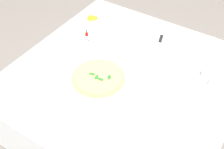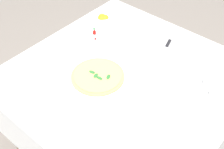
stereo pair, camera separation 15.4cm
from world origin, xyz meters
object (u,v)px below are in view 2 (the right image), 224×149
(coffee_cup_near_left, at_px, (211,85))
(dinner_knife, at_px, (166,48))
(citrus_bowl, at_px, (102,20))
(salt_shaker, at_px, (92,39))
(pepper_shaker, at_px, (96,33))
(napkin_folded, at_px, (166,50))
(coffee_cup_left_edge, at_px, (174,81))
(pizza_plate, at_px, (98,78))
(hot_sauce_bottle, at_px, (94,35))
(pizza, at_px, (98,76))

(coffee_cup_near_left, relative_size, dinner_knife, 0.67)
(citrus_bowl, relative_size, salt_shaker, 2.67)
(dinner_knife, bearing_deg, pepper_shaker, -85.29)
(napkin_folded, bearing_deg, pepper_shaker, -86.15)
(coffee_cup_left_edge, distance_m, salt_shaker, 0.56)
(pizza_plate, height_order, coffee_cup_near_left, coffee_cup_near_left)
(napkin_folded, height_order, pepper_shaker, pepper_shaker)
(hot_sauce_bottle, bearing_deg, pizza_plate, 45.98)
(citrus_bowl, bearing_deg, pizza_plate, 39.39)
(napkin_folded, distance_m, citrus_bowl, 0.47)
(pizza_plate, relative_size, pepper_shaker, 5.89)
(pizza_plate, relative_size, coffee_cup_near_left, 2.55)
(hot_sauce_bottle, bearing_deg, dinner_knife, 114.54)
(pizza_plate, distance_m, hot_sauce_bottle, 0.35)
(dinner_knife, distance_m, pepper_shaker, 0.43)
(pizza_plate, bearing_deg, citrus_bowl, -140.61)
(pizza_plate, height_order, pepper_shaker, pepper_shaker)
(pepper_shaker, bearing_deg, salt_shaker, 19.65)
(pizza, height_order, pepper_shaker, pepper_shaker)
(napkin_folded, distance_m, dinner_knife, 0.01)
(coffee_cup_near_left, height_order, hot_sauce_bottle, hot_sauce_bottle)
(salt_shaker, bearing_deg, napkin_folded, 118.80)
(coffee_cup_left_edge, bearing_deg, dinner_knife, -137.74)
(coffee_cup_left_edge, xyz_separation_m, hot_sauce_bottle, (-0.02, -0.57, 0.01))
(coffee_cup_left_edge, relative_size, coffee_cup_near_left, 1.00)
(salt_shaker, bearing_deg, pizza_plate, 48.31)
(napkin_folded, bearing_deg, pizza_plate, -35.41)
(pizza, relative_size, salt_shaker, 4.95)
(coffee_cup_near_left, bearing_deg, dinner_knife, -107.48)
(dinner_knife, bearing_deg, napkin_folded, 180.00)
(citrus_bowl, height_order, salt_shaker, citrus_bowl)
(dinner_knife, height_order, citrus_bowl, citrus_bowl)
(salt_shaker, relative_size, pepper_shaker, 1.00)
(coffee_cup_left_edge, height_order, napkin_folded, coffee_cup_left_edge)
(hot_sauce_bottle, bearing_deg, coffee_cup_near_left, 95.84)
(pizza_plate, distance_m, napkin_folded, 0.45)
(pizza_plate, distance_m, pizza, 0.01)
(coffee_cup_near_left, bearing_deg, napkin_folded, -107.86)
(hot_sauce_bottle, relative_size, salt_shaker, 1.48)
(pizza_plate, distance_m, salt_shaker, 0.32)
(pizza, height_order, dinner_knife, pizza)
(coffee_cup_left_edge, height_order, pepper_shaker, same)
(dinner_knife, bearing_deg, citrus_bowl, -103.47)
(pizza, height_order, salt_shaker, salt_shaker)
(dinner_knife, height_order, pepper_shaker, pepper_shaker)
(coffee_cup_near_left, height_order, pepper_shaker, coffee_cup_near_left)
(hot_sauce_bottle, bearing_deg, coffee_cup_left_edge, 88.19)
(pizza, relative_size, coffee_cup_near_left, 2.14)
(pizza, distance_m, pepper_shaker, 0.38)
(napkin_folded, bearing_deg, citrus_bowl, -104.38)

